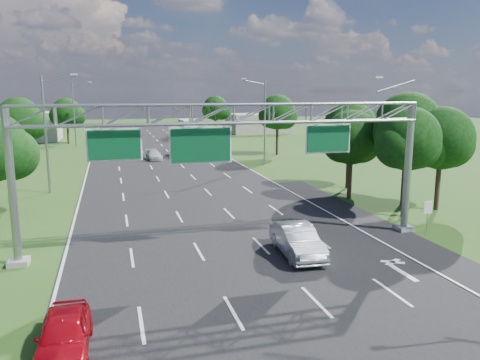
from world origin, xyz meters
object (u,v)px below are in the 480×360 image
object	(u,v)px
red_coupe	(64,335)
traffic_signal	(194,113)
sign_gantry	(234,125)
box_truck	(189,129)
regulatory_sign	(428,210)
silver_sedan	(297,240)

from	to	relation	value
red_coupe	traffic_signal	bearing A→B (deg)	76.70
sign_gantry	box_truck	size ratio (longest dim) A/B	2.58
sign_gantry	box_truck	xyz separation A→B (m)	(7.67, 62.36, -5.25)
sign_gantry	regulatory_sign	size ratio (longest dim) A/B	11.19
red_coupe	silver_sedan	distance (m)	13.19
sign_gantry	box_truck	distance (m)	63.05
sign_gantry	silver_sedan	bearing A→B (deg)	-39.96
silver_sedan	box_truck	xyz separation A→B (m)	(4.79, 64.77, 0.82)
sign_gantry	regulatory_sign	world-z (taller)	sign_gantry
silver_sedan	sign_gantry	bearing A→B (deg)	143.45
red_coupe	sign_gantry	bearing A→B (deg)	48.98
silver_sedan	box_truck	world-z (taller)	box_truck
regulatory_sign	traffic_signal	size ratio (longest dim) A/B	0.17
sign_gantry	red_coupe	distance (m)	13.97
sign_gantry	red_coupe	world-z (taller)	sign_gantry
silver_sedan	box_truck	bearing A→B (deg)	89.18
traffic_signal	red_coupe	size ratio (longest dim) A/B	2.89
regulatory_sign	traffic_signal	bearing A→B (deg)	95.20
traffic_signal	red_coupe	world-z (taller)	traffic_signal
red_coupe	silver_sedan	xyz separation A→B (m)	(11.21, 6.95, 0.11)
sign_gantry	regulatory_sign	distance (m)	13.25
traffic_signal	regulatory_sign	bearing A→B (deg)	-84.80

